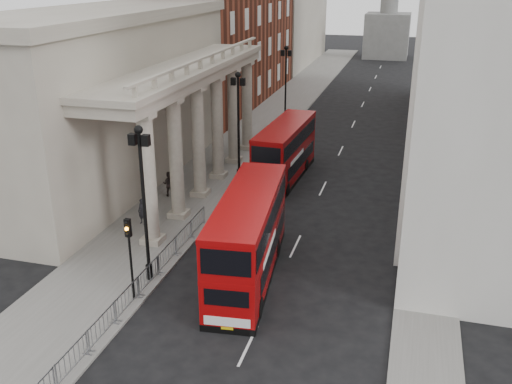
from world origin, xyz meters
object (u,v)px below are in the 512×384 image
Objects in this scene: lamp_post_south at (143,194)px; lamp_post_mid at (238,119)px; traffic_light at (129,244)px; lamp_post_north at (286,82)px; pedestrian_c at (219,153)px; bus_near at (248,235)px; pedestrian_a at (142,211)px; pedestrian_b at (169,184)px; bus_far at (285,151)px.

lamp_post_south is 1.00× the size of lamp_post_mid.
traffic_light is at bearing -87.16° from lamp_post_south.
lamp_post_north is 13.33m from pedestrian_c.
lamp_post_south is 0.76× the size of bus_near.
pedestrian_a is (-8.36, 4.44, -1.44)m from bus_near.
pedestrian_c is (-7.78, 17.78, -1.51)m from bus_near.
pedestrian_b is (-3.81, -20.73, -3.88)m from lamp_post_north.
pedestrian_c is at bearing 101.72° from pedestrian_a.
bus_far is 6.72m from pedestrian_c.
bus_near is at bearing 120.58° from pedestrian_b.
lamp_post_south reaches higher than bus_near.
pedestrian_b is at bearing 108.25° from pedestrian_a.
lamp_post_north reaches higher than traffic_light.
lamp_post_south is at bearing -98.19° from bus_far.
lamp_post_mid reaches higher than pedestrian_b.
bus_far is at bearing 80.57° from traffic_light.
pedestrian_a is 1.09× the size of pedestrian_c.
pedestrian_b is at bearing 126.80° from bus_near.
lamp_post_south is at bearing -90.00° from lamp_post_north.
pedestrian_a is at bearing -97.64° from lamp_post_north.
lamp_post_north is 4.85× the size of pedestrian_a.
bus_near is 12.93m from pedestrian_b.
lamp_post_south is 20.22m from pedestrian_c.
bus_near reaches higher than traffic_light.
bus_far reaches higher than pedestrian_b.
lamp_post_south is 1.93× the size of traffic_light.
pedestrian_a is (-3.45, -25.73, -3.93)m from lamp_post_north.
bus_far is at bearing 79.18° from lamp_post_south.
lamp_post_mid is at bearing 90.00° from lamp_post_south.
lamp_post_mid is 11.05m from pedestrian_a.
pedestrian_a is at bearing 113.21° from traffic_light.
lamp_post_north is 30.67m from bus_near.
pedestrian_a is (-3.55, 8.29, -2.13)m from traffic_light.
lamp_post_south is 5.27× the size of pedestrian_c.
lamp_post_mid is at bearing -140.96° from pedestrian_b.
lamp_post_north is at bearing 96.57° from pedestrian_a.
lamp_post_south reaches higher than traffic_light.
lamp_post_mid is 0.76× the size of bus_near.
lamp_post_north is at bearing 106.11° from pedestrian_c.
lamp_post_north reaches higher than pedestrian_a.
lamp_post_mid is 1.00× the size of lamp_post_north.
lamp_post_north is 34.07m from traffic_light.
bus_far is 5.61× the size of pedestrian_b.
bus_near is (4.91, -30.17, -2.49)m from lamp_post_north.
bus_near reaches higher than pedestrian_c.
pedestrian_c is at bearing 163.10° from bus_far.
pedestrian_b is (-3.81, 11.27, -3.88)m from lamp_post_south.
lamp_post_north is at bearing 90.17° from traffic_light.
lamp_post_south is at bearing -52.50° from pedestrian_c.
lamp_post_south reaches higher than pedestrian_a.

